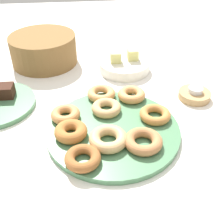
# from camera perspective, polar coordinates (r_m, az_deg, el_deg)

# --- Properties ---
(ground_plane) EXTENTS (2.40, 2.40, 0.00)m
(ground_plane) POSITION_cam_1_polar(r_m,az_deg,el_deg) (0.74, 0.24, -4.16)
(ground_plane) COLOR white
(donut_plate) EXTENTS (0.34, 0.34, 0.02)m
(donut_plate) POSITION_cam_1_polar(r_m,az_deg,el_deg) (0.74, 0.24, -3.72)
(donut_plate) COLOR #4C7F56
(donut_plate) RESTS_ON ground_plane
(donut_0) EXTENTS (0.10, 0.10, 0.03)m
(donut_0) POSITION_cam_1_polar(r_m,az_deg,el_deg) (0.71, -8.22, -3.89)
(donut_0) COLOR #AD6B33
(donut_0) RESTS_ON donut_plate
(donut_1) EXTENTS (0.11, 0.11, 0.02)m
(donut_1) POSITION_cam_1_polar(r_m,az_deg,el_deg) (0.77, 8.63, -0.52)
(donut_1) COLOR #BC7A3D
(donut_1) RESTS_ON donut_plate
(donut_2) EXTENTS (0.11, 0.11, 0.02)m
(donut_2) POSITION_cam_1_polar(r_m,az_deg,el_deg) (0.78, -1.14, 0.81)
(donut_2) COLOR tan
(donut_2) RESTS_ON donut_plate
(donut_3) EXTENTS (0.13, 0.13, 0.03)m
(donut_3) POSITION_cam_1_polar(r_m,az_deg,el_deg) (0.68, -0.75, -5.39)
(donut_3) COLOR tan
(donut_3) RESTS_ON donut_plate
(donut_4) EXTENTS (0.09, 0.09, 0.03)m
(donut_4) POSITION_cam_1_polar(r_m,az_deg,el_deg) (0.84, 3.93, 3.48)
(donut_4) COLOR tan
(donut_4) RESTS_ON donut_plate
(donut_5) EXTENTS (0.12, 0.12, 0.03)m
(donut_5) POSITION_cam_1_polar(r_m,az_deg,el_deg) (0.68, 6.29, -5.85)
(donut_5) COLOR #B27547
(donut_5) RESTS_ON donut_plate
(donut_6) EXTENTS (0.11, 0.11, 0.03)m
(donut_6) POSITION_cam_1_polar(r_m,az_deg,el_deg) (0.77, -9.31, -0.48)
(donut_6) COLOR #C6844C
(donut_6) RESTS_ON donut_plate
(donut_7) EXTENTS (0.10, 0.10, 0.02)m
(donut_7) POSITION_cam_1_polar(r_m,az_deg,el_deg) (0.84, -2.15, 3.70)
(donut_7) COLOR tan
(donut_7) RESTS_ON donut_plate
(donut_8) EXTENTS (0.11, 0.11, 0.02)m
(donut_8) POSITION_cam_1_polar(r_m,az_deg,el_deg) (0.64, -5.88, -9.19)
(donut_8) COLOR #995B2D
(donut_8) RESTS_ON donut_plate
(brownie_far) EXTENTS (0.05, 0.05, 0.04)m
(brownie_far) POSITION_cam_1_polar(r_m,az_deg,el_deg) (0.90, -20.56, 3.97)
(brownie_far) COLOR #381E14
(brownie_far) RESTS_ON cake_plate
(candle_holder) EXTENTS (0.10, 0.10, 0.02)m
(candle_holder) POSITION_cam_1_polar(r_m,az_deg,el_deg) (0.90, 16.17, 3.29)
(candle_holder) COLOR tan
(candle_holder) RESTS_ON ground_plane
(tealight) EXTENTS (0.04, 0.04, 0.02)m
(tealight) POSITION_cam_1_polar(r_m,az_deg,el_deg) (0.89, 16.37, 4.28)
(tealight) COLOR silver
(tealight) RESTS_ON candle_holder
(basket) EXTENTS (0.32, 0.32, 0.10)m
(basket) POSITION_cam_1_polar(r_m,az_deg,el_deg) (1.08, -13.52, 12.08)
(basket) COLOR brown
(basket) RESTS_ON ground_plane
(fruit_bowl) EXTENTS (0.18, 0.18, 0.04)m
(fruit_bowl) POSITION_cam_1_polar(r_m,az_deg,el_deg) (1.02, 2.48, 9.22)
(fruit_bowl) COLOR silver
(fruit_bowl) RESTS_ON ground_plane
(melon_chunk_left) EXTENTS (0.04, 0.04, 0.04)m
(melon_chunk_left) POSITION_cam_1_polar(r_m,az_deg,el_deg) (1.00, 0.74, 10.95)
(melon_chunk_left) COLOR #DBD67A
(melon_chunk_left) RESTS_ON fruit_bowl
(melon_chunk_right) EXTENTS (0.04, 0.04, 0.04)m
(melon_chunk_right) POSITION_cam_1_polar(r_m,az_deg,el_deg) (1.02, 4.18, 11.41)
(melon_chunk_right) COLOR #DBD67A
(melon_chunk_right) RESTS_ON fruit_bowl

